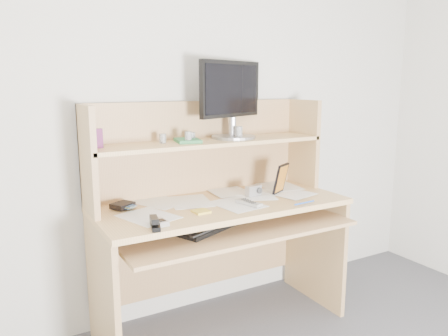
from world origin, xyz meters
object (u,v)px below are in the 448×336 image
desk (215,208)px  tv_remote (249,203)px  monitor (231,97)px  keyboard (213,224)px  game_case (281,178)px

desk → tv_remote: bearing=-64.9°
tv_remote → monitor: (0.08, 0.32, 0.56)m
desk → keyboard: desk is taller
desk → game_case: bearing=-12.5°
desk → keyboard: bearing=-122.0°
keyboard → game_case: size_ratio=2.71×
monitor → desk: bearing=-168.1°
tv_remote → monitor: monitor is taller
monitor → keyboard: bearing=-156.0°
desk → monitor: 0.66m
keyboard → monitor: size_ratio=0.97×
tv_remote → game_case: bearing=4.9°
keyboard → monitor: 0.77m
tv_remote → game_case: game_case is taller
game_case → monitor: size_ratio=0.36×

